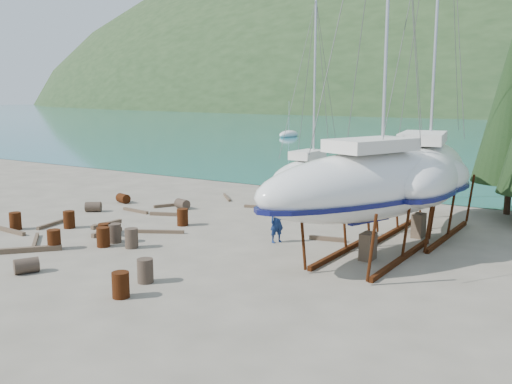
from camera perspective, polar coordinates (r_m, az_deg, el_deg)
The scene contains 40 objects.
ground at distance 27.06m, azimuth -5.58°, elevation -4.68°, with size 600.00×600.00×0.00m, color #665F50.
far_house_left at distance 223.87m, azimuth 13.52°, elevation 8.43°, with size 6.60×5.60×5.60m.
far_house_center at distance 213.53m, azimuth 23.75°, elevation 7.84°, with size 6.60×5.60×5.60m.
moored_boat_left at distance 93.07m, azimuth 3.30°, elevation 5.76°, with size 2.00×5.00×6.05m.
moored_boat_far at distance 132.79m, azimuth 22.82°, elevation 6.19°, with size 2.00×5.00×6.05m.
large_sailboat_near at distance 23.93m, azimuth 11.87°, elevation 0.84°, with size 7.54×12.69×19.23m.
large_sailboat_far at distance 28.31m, azimuth 16.54°, elevation 2.00°, with size 5.81×12.48×19.01m.
small_sailboat_shore at distance 34.49m, azimuth 5.42°, elevation 1.83°, with size 2.61×7.69×12.19m.
worker at distance 26.09m, azimuth 2.11°, elevation -2.97°, with size 0.72×0.47×1.96m, color navy.
drum_0 at distance 31.11m, azimuth -22.93°, elevation -2.69°, with size 0.58×0.58×0.88m, color #4F220D.
drum_1 at distance 23.50m, azimuth -21.97°, elevation -6.84°, with size 0.58×0.58×0.88m, color #2D2823.
drum_2 at distance 36.71m, azimuth -13.14°, elevation -0.62°, with size 0.58×0.58×0.88m, color #4F220D.
drum_3 at distance 26.55m, azimuth -19.54°, elevation -4.50°, with size 0.58×0.58×0.88m, color #4F220D.
drum_4 at distance 35.62m, azimuth 4.64°, elevation -0.71°, with size 0.58×0.58×0.88m, color #4F220D.
drum_5 at distance 25.85m, azimuth -12.34°, elevation -4.54°, with size 0.58×0.58×0.88m, color #2D2823.
drum_7 at distance 19.76m, azimuth -13.38°, elevation -9.02°, with size 0.58×0.58×0.88m, color #4F220D.
drum_8 at distance 30.51m, azimuth -18.19°, elevation -2.63°, with size 0.58×0.58×0.88m, color #4F220D.
drum_9 at distance 34.21m, azimuth -7.39°, elevation -1.19°, with size 0.58×0.58×0.88m, color #2D2823.
drum_10 at distance 26.35m, azimuth -15.03°, elevation -4.38°, with size 0.58×0.58×0.88m, color #4F220D.
drum_11 at distance 34.64m, azimuth 3.58°, elevation -0.99°, with size 0.58×0.58×0.88m, color #2D2823.
drum_13 at distance 27.12m, azimuth -14.88°, elevation -3.98°, with size 0.58×0.58×0.88m, color #4F220D.
drum_14 at distance 29.78m, azimuth -7.35°, elevation -2.52°, with size 0.58×0.58×0.88m, color #4F220D.
drum_15 at distance 34.38m, azimuth -15.96°, elevation -1.43°, with size 0.58×0.58×0.88m, color #2D2823.
drum_16 at distance 26.95m, azimuth -13.93°, elevation -4.02°, with size 0.58×0.58×0.88m, color #2D2823.
drum_17 at distance 21.09m, azimuth -11.02°, elevation -7.73°, with size 0.58×0.58×0.88m, color #2D2823.
timber_0 at distance 37.38m, azimuth -2.93°, elevation -0.54°, with size 0.14×2.42×0.14m, color brown.
timber_1 at distance 26.77m, azimuth 7.12°, elevation -4.66°, with size 0.19×1.68×0.19m, color brown.
timber_3 at distance 28.14m, azimuth -21.20°, elevation -4.59°, with size 0.15×2.77×0.15m, color brown.
timber_4 at distance 34.96m, azimuth -8.88°, elevation -1.33°, with size 0.17×1.69×0.17m, color brown.
timber_5 at distance 28.39m, azimuth -9.78°, elevation -3.92°, with size 0.16×2.58×0.16m, color brown.
timber_6 at distance 37.18m, azimuth 8.73°, elevation -0.66°, with size 0.19×1.74×0.19m, color brown.
timber_8 at distance 32.37m, azimuth -8.89°, elevation -2.20°, with size 0.19×1.99×0.19m, color brown.
timber_9 at distance 40.82m, azimuth 1.17°, elevation 0.34°, with size 0.15×2.13×0.15m, color brown.
timber_10 at distance 33.95m, azimuth 1.30°, elevation -1.55°, with size 0.16×3.08×0.16m, color brown.
timber_12 at distance 31.52m, azimuth -19.58°, elevation -2.99°, with size 0.17×2.42×0.17m, color brown.
timber_14 at distance 30.79m, azimuth -23.58°, elevation -3.52°, with size 0.18×2.84×0.18m, color brown.
timber_16 at distance 26.54m, azimuth -22.00°, elevation -5.38°, with size 0.23×2.91×0.23m, color brown.
timber_17 at distance 33.72m, azimuth -11.95°, elevation -1.84°, with size 0.16×2.08×0.16m, color brown.
timber_pile_fore at distance 28.64m, azimuth -14.70°, elevation -3.54°, with size 1.80×1.80×0.60m.
timber_pile_aft at distance 31.47m, azimuth 5.33°, elevation -2.08°, with size 1.80×1.80×0.60m.
Camera 1 is at (16.54, -20.35, 6.68)m, focal length 40.00 mm.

